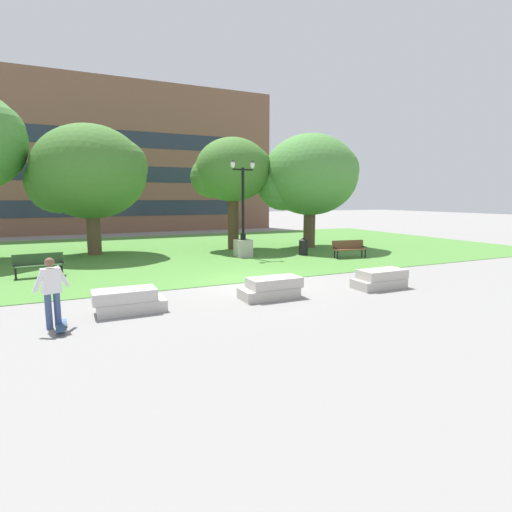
% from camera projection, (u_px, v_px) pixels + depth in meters
% --- Properties ---
extents(ground_plane, '(140.00, 140.00, 0.00)m').
position_uv_depth(ground_plane, '(252.00, 282.00, 14.78)').
color(ground_plane, gray).
extents(grass_lawn, '(40.00, 20.00, 0.02)m').
position_uv_depth(grass_lawn, '(182.00, 250.00, 23.75)').
color(grass_lawn, '#4C8438').
rests_on(grass_lawn, ground).
extents(concrete_block_center, '(1.90, 0.90, 0.64)m').
position_uv_depth(concrete_block_center, '(128.00, 301.00, 10.90)').
color(concrete_block_center, '#BCB7B2').
rests_on(concrete_block_center, ground).
extents(concrete_block_left, '(1.92, 0.90, 0.64)m').
position_uv_depth(concrete_block_left, '(271.00, 288.00, 12.45)').
color(concrete_block_left, '#B2ADA3').
rests_on(concrete_block_left, ground).
extents(concrete_block_right, '(1.86, 0.90, 0.64)m').
position_uv_depth(concrete_block_right, '(380.00, 279.00, 13.83)').
color(concrete_block_right, '#B2ADA3').
rests_on(concrete_block_right, ground).
extents(person_skateboarder, '(0.82, 0.62, 1.71)m').
position_uv_depth(person_skateboarder, '(51.00, 289.00, 9.46)').
color(person_skateboarder, '#384C7A').
rests_on(person_skateboarder, ground).
extents(skateboard, '(0.27, 1.03, 0.14)m').
position_uv_depth(skateboard, '(61.00, 327.00, 9.39)').
color(skateboard, '#2D4C75').
rests_on(skateboard, ground).
extents(park_bench_near_left, '(1.86, 0.79, 0.90)m').
position_uv_depth(park_bench_near_left, '(349.00, 248.00, 20.66)').
color(park_bench_near_left, brown).
rests_on(park_bench_near_left, grass_lawn).
extents(park_bench_near_right, '(1.84, 0.70, 0.90)m').
position_uv_depth(park_bench_near_right, '(39.00, 264.00, 15.70)').
color(park_bench_near_right, '#284723').
rests_on(park_bench_near_right, grass_lawn).
extents(lamp_post_center, '(1.32, 0.80, 5.02)m').
position_uv_depth(lamp_post_center, '(243.00, 237.00, 20.96)').
color(lamp_post_center, '#ADA89E').
rests_on(lamp_post_center, grass_lawn).
extents(tree_far_right, '(6.17, 5.87, 6.95)m').
position_uv_depth(tree_far_right, '(89.00, 173.00, 21.34)').
color(tree_far_right, brown).
rests_on(tree_far_right, grass_lawn).
extents(tree_far_left, '(6.09, 5.80, 6.95)m').
position_uv_depth(tree_far_left, '(309.00, 176.00, 24.50)').
color(tree_far_left, brown).
rests_on(tree_far_left, grass_lawn).
extents(tree_near_left, '(4.65, 4.43, 6.63)m').
position_uv_depth(tree_near_left, '(232.00, 171.00, 23.76)').
color(tree_near_left, '#4C3823').
rests_on(tree_near_left, grass_lawn).
extents(trash_bin, '(0.49, 0.49, 0.96)m').
position_uv_depth(trash_bin, '(303.00, 246.00, 21.66)').
color(trash_bin, black).
rests_on(trash_bin, grass_lawn).
extents(building_facade_distant, '(30.42, 1.03, 13.32)m').
position_uv_depth(building_facade_distant, '(112.00, 157.00, 34.81)').
color(building_facade_distant, brown).
rests_on(building_facade_distant, ground).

